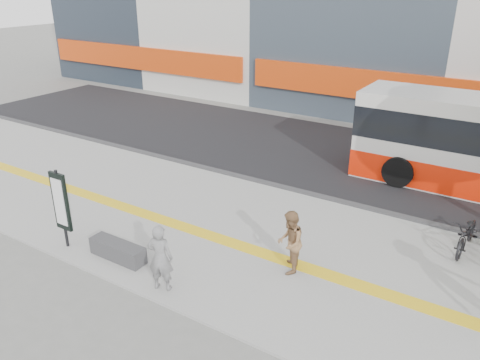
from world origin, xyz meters
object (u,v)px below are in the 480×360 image
Objects in this scene: seated_woman at (160,258)px; pedestrian_tan at (290,242)px; signboard at (61,203)px; bench at (118,251)px.

seated_woman reaches higher than pedestrian_tan.
signboard is 5.97m from pedestrian_tan.
bench is 0.73× the size of signboard.
pedestrian_tan is at bearing -153.73° from seated_woman.
bench is 1.94m from signboard.
signboard is 1.37× the size of pedestrian_tan.
signboard is (-1.60, -0.31, 1.06)m from bench.
bench is 0.97× the size of seated_woman.
signboard reaches higher than bench.
seated_woman is at bearing -65.21° from pedestrian_tan.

